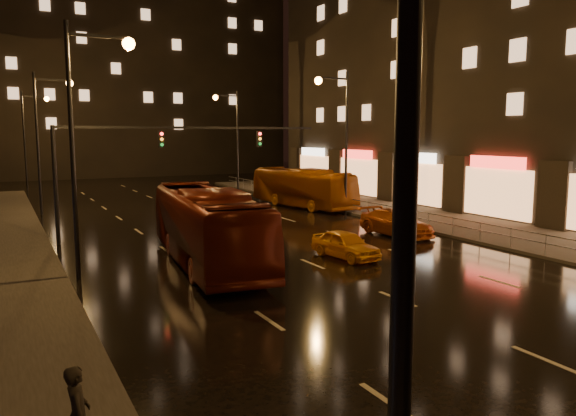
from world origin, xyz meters
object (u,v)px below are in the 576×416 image
(bus_red, at_px, (207,226))
(pedestrian_a, at_px, (78,415))
(bus_curb, at_px, (302,188))
(taxi_near, at_px, (345,244))
(taxi_far, at_px, (396,223))

(bus_red, xyz_separation_m, pedestrian_a, (-7.14, -13.77, -0.67))
(bus_curb, bearing_deg, taxi_near, -119.08)
(taxi_far, xyz_separation_m, pedestrian_a, (-19.06, -15.55, 0.30))
(taxi_near, bearing_deg, pedestrian_a, -145.14)
(bus_red, bearing_deg, taxi_far, 14.98)
(bus_curb, relative_size, pedestrian_a, 6.31)
(bus_red, distance_m, bus_curb, 19.96)
(bus_red, height_order, taxi_near, bus_red)
(bus_red, distance_m, pedestrian_a, 15.52)
(bus_red, xyz_separation_m, taxi_near, (6.08, -1.88, -1.04))
(bus_red, height_order, bus_curb, bus_red)
(bus_curb, distance_m, taxi_far, 13.34)
(pedestrian_a, bearing_deg, bus_curb, -31.61)
(taxi_near, bearing_deg, bus_curb, 60.36)
(taxi_near, bearing_deg, bus_red, 155.76)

